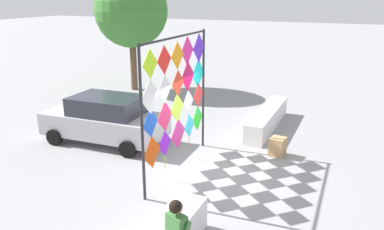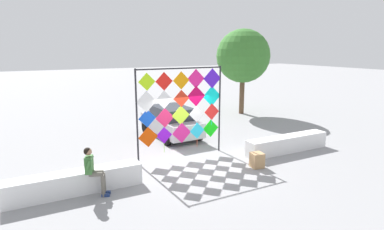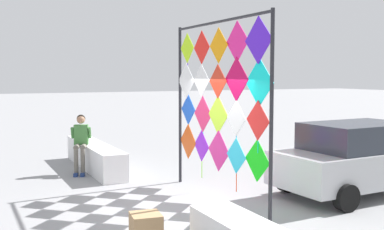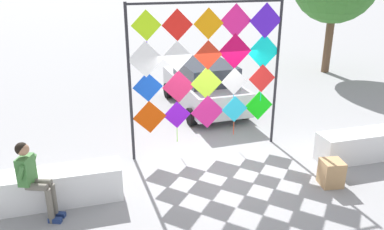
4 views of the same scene
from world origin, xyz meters
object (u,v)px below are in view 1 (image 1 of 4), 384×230
cardboard_box_large (278,147)px  tree_broadleaf (132,12)px  kite_display_rack (178,93)px  parked_car (106,119)px

cardboard_box_large → tree_broadleaf: size_ratio=0.10×
kite_display_rack → cardboard_box_large: bearing=-49.1°
kite_display_rack → parked_car: kite_display_rack is taller
tree_broadleaf → parked_car: bearing=-155.5°
kite_display_rack → cardboard_box_large: (2.03, -2.34, -1.90)m
kite_display_rack → cardboard_box_large: 3.64m
kite_display_rack → parked_car: (0.87, 3.06, -1.39)m
parked_car → tree_broadleaf: bearing=24.5°
tree_broadleaf → kite_display_rack: bearing=-140.9°
parked_car → tree_broadleaf: size_ratio=0.72×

